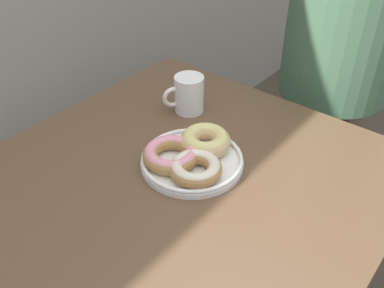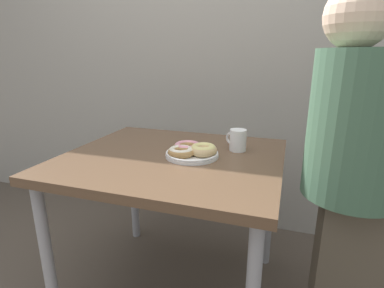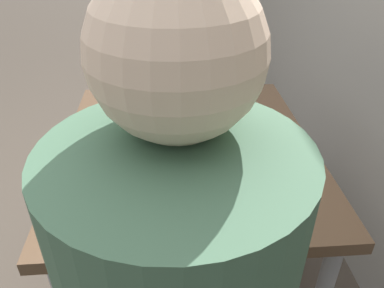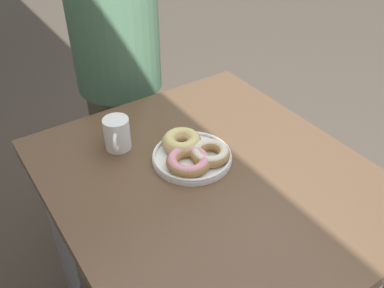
{
  "view_description": "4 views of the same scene",
  "coord_description": "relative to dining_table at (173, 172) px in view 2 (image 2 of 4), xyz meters",
  "views": [
    {
      "loc": [
        -0.51,
        -0.16,
        1.4
      ],
      "look_at": [
        0.09,
        0.33,
        0.82
      ],
      "focal_mm": 40.0,
      "sensor_mm": 36.0,
      "label": 1
    },
    {
      "loc": [
        0.5,
        -0.9,
        1.2
      ],
      "look_at": [
        0.09,
        0.33,
        0.82
      ],
      "focal_mm": 28.0,
      "sensor_mm": 36.0,
      "label": 2
    },
    {
      "loc": [
        1.12,
        0.25,
        1.48
      ],
      "look_at": [
        0.09,
        0.33,
        0.82
      ],
      "focal_mm": 35.0,
      "sensor_mm": 36.0,
      "label": 3
    },
    {
      "loc": [
        -0.75,
        0.89,
        1.58
      ],
      "look_at": [
        0.09,
        0.33,
        0.82
      ],
      "focal_mm": 40.0,
      "sensor_mm": 36.0,
      "label": 4
    }
  ],
  "objects": [
    {
      "name": "dining_table",
      "position": [
        0.0,
        0.0,
        0.0
      ],
      "size": [
        1.0,
        0.88,
        0.76
      ],
      "color": "brown",
      "rests_on": "ground_plane"
    },
    {
      "name": "donut_plate",
      "position": [
        0.09,
        0.01,
        0.11
      ],
      "size": [
        0.26,
        0.25,
        0.06
      ],
      "color": "white",
      "rests_on": "dining_table"
    },
    {
      "name": "coffee_mug",
      "position": [
        0.27,
        0.17,
        0.14
      ],
      "size": [
        0.11,
        0.08,
        0.1
      ],
      "color": "white",
      "rests_on": "dining_table"
    },
    {
      "name": "person_figure",
      "position": [
        0.75,
        -0.06,
        0.11
      ],
      "size": [
        0.37,
        0.35,
        1.44
      ],
      "color": "brown",
      "rests_on": "ground_plane"
    },
    {
      "name": "wall_back",
      "position": [
        0.0,
        0.8,
        0.63
      ],
      "size": [
        8.0,
        0.05,
        2.6
      ],
      "color": "#9E998E",
      "rests_on": "ground_plane"
    }
  ]
}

